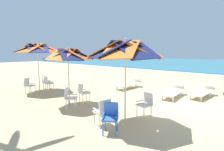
{
  "coord_description": "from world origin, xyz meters",
  "views": [
    {
      "loc": [
        2.57,
        -7.61,
        2.32
      ],
      "look_at": [
        -3.97,
        -0.26,
        1.0
      ],
      "focal_mm": 28.64,
      "sensor_mm": 36.0,
      "label": 1
    }
  ],
  "objects": [
    {
      "name": "ground_plane",
      "position": [
        0.0,
        0.0,
        0.0
      ],
      "size": [
        80.0,
        80.0,
        0.0
      ],
      "primitive_type": "plane",
      "color": "#D3B784"
    },
    {
      "name": "beach_umbrella_0",
      "position": [
        -0.82,
        -3.16,
        2.35
      ],
      "size": [
        2.42,
        2.42,
        2.73
      ],
      "color": "silver",
      "rests_on": "ground"
    },
    {
      "name": "plastic_chair_0",
      "position": [
        -1.18,
        -3.81,
        0.5
      ],
      "size": [
        0.56,
        0.54,
        0.87
      ],
      "color": "white",
      "rests_on": "ground"
    },
    {
      "name": "plastic_chair_1",
      "position": [
        -0.73,
        -3.97,
        0.5
      ],
      "size": [
        0.62,
        0.63,
        0.87
      ],
      "color": "blue",
      "rests_on": "ground"
    },
    {
      "name": "plastic_chair_2",
      "position": [
        -0.64,
        -2.2,
        0.5
      ],
      "size": [
        0.54,
        0.56,
        0.87
      ],
      "color": "white",
      "rests_on": "ground"
    },
    {
      "name": "beach_umbrella_1",
      "position": [
        -3.88,
        -3.16,
        2.18
      ],
      "size": [
        2.15,
        2.15,
        2.53
      ],
      "color": "silver",
      "rests_on": "ground"
    },
    {
      "name": "plastic_chair_3",
      "position": [
        -3.72,
        -2.52,
        0.5
      ],
      "size": [
        0.53,
        0.55,
        0.87
      ],
      "color": "white",
      "rests_on": "ground"
    },
    {
      "name": "plastic_chair_4",
      "position": [
        -3.41,
        -3.48,
        0.5
      ],
      "size": [
        0.63,
        0.63,
        0.87
      ],
      "color": "white",
      "rests_on": "ground"
    },
    {
      "name": "beach_umbrella_2",
      "position": [
        -7.51,
        -2.72,
        2.48
      ],
      "size": [
        2.62,
        2.62,
        2.86
      ],
      "color": "silver",
      "rests_on": "ground"
    },
    {
      "name": "plastic_chair_5",
      "position": [
        -7.8,
        -2.21,
        0.5
      ],
      "size": [
        0.59,
        0.61,
        0.87
      ],
      "color": "white",
      "rests_on": "ground"
    },
    {
      "name": "plastic_chair_6",
      "position": [
        -7.23,
        -2.32,
        0.5
      ],
      "size": [
        0.49,
        0.52,
        0.87
      ],
      "color": "white",
      "rests_on": "ground"
    },
    {
      "name": "plastic_chair_7",
      "position": [
        -7.36,
        -3.4,
        0.5
      ],
      "size": [
        0.62,
        0.61,
        0.87
      ],
      "color": "white",
      "rests_on": "ground"
    },
    {
      "name": "sun_lounger_1",
      "position": [
        0.09,
        2.14,
        0.28
      ],
      "size": [
        0.77,
        2.18,
        0.62
      ],
      "color": "white",
      "rests_on": "ground"
    },
    {
      "name": "sun_lounger_2",
      "position": [
        -1.04,
        1.19,
        0.28
      ],
      "size": [
        0.82,
        2.19,
        0.62
      ],
      "color": "white",
      "rests_on": "ground"
    },
    {
      "name": "sun_lounger_3",
      "position": [
        -4.07,
        1.45,
        0.28
      ],
      "size": [
        0.67,
        2.16,
        0.62
      ],
      "color": "white",
      "rests_on": "ground"
    }
  ]
}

